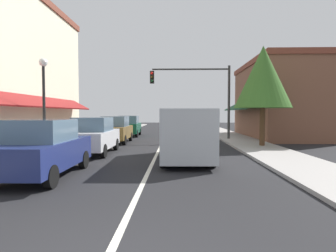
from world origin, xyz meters
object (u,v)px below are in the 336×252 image
(van_in_lane, at_px, (185,133))
(street_lamp_left_near, at_px, (44,90))
(parked_car_far_left, at_px, (129,126))
(traffic_signal_mast_arm, at_px, (200,89))
(parked_car_third_left, at_px, (116,130))
(parked_car_nearest_left, at_px, (44,149))
(tree_right_near, at_px, (263,77))
(parked_car_second_left, at_px, (94,136))

(van_in_lane, height_order, street_lamp_left_near, street_lamp_left_near)
(parked_car_far_left, xyz_separation_m, traffic_signal_mast_arm, (5.83, -3.45, 2.91))
(traffic_signal_mast_arm, xyz_separation_m, street_lamp_left_near, (-7.50, -8.59, -0.82))
(parked_car_third_left, bearing_deg, traffic_signal_mast_arm, 19.28)
(parked_car_nearest_left, relative_size, parked_car_third_left, 1.00)
(parked_car_nearest_left, distance_m, parked_car_third_left, 10.01)
(van_in_lane, height_order, traffic_signal_mast_arm, traffic_signal_mast_arm)
(tree_right_near, bearing_deg, street_lamp_left_near, -158.71)
(parked_car_third_left, xyz_separation_m, van_in_lane, (4.41, -6.78, 0.27))
(tree_right_near, bearing_deg, van_in_lane, -135.48)
(van_in_lane, bearing_deg, parked_car_nearest_left, -145.14)
(parked_car_nearest_left, distance_m, traffic_signal_mast_arm, 13.78)
(parked_car_third_left, relative_size, tree_right_near, 0.71)
(parked_car_far_left, relative_size, street_lamp_left_near, 0.96)
(parked_car_far_left, distance_m, tree_right_near, 12.37)
(parked_car_third_left, bearing_deg, parked_car_second_left, -90.66)
(traffic_signal_mast_arm, bearing_deg, street_lamp_left_near, -131.12)
(traffic_signal_mast_arm, distance_m, street_lamp_left_near, 11.44)
(parked_car_third_left, distance_m, van_in_lane, 8.09)
(parked_car_nearest_left, relative_size, parked_car_far_left, 0.99)
(parked_car_third_left, xyz_separation_m, traffic_signal_mast_arm, (5.79, 2.13, 2.91))
(van_in_lane, xyz_separation_m, tree_right_near, (4.55, 4.48, 2.87))
(parked_car_second_left, relative_size, tree_right_near, 0.71)
(parked_car_third_left, height_order, van_in_lane, van_in_lane)
(parked_car_second_left, distance_m, tree_right_near, 9.86)
(traffic_signal_mast_arm, bearing_deg, parked_car_far_left, 149.44)
(parked_car_third_left, xyz_separation_m, parked_car_far_left, (-0.04, 5.58, 0.00))
(parked_car_third_left, height_order, parked_car_far_left, same)
(parked_car_third_left, bearing_deg, street_lamp_left_near, -105.77)
(van_in_lane, distance_m, tree_right_near, 7.00)
(parked_car_far_left, bearing_deg, tree_right_near, -42.80)
(parked_car_second_left, height_order, van_in_lane, van_in_lane)
(parked_car_nearest_left, distance_m, van_in_lane, 5.51)
(parked_car_second_left, xyz_separation_m, street_lamp_left_near, (-1.74, -1.43, 2.08))
(van_in_lane, relative_size, traffic_signal_mast_arm, 0.89)
(parked_car_third_left, relative_size, traffic_signal_mast_arm, 0.70)
(parked_car_third_left, bearing_deg, tree_right_near, -15.35)
(parked_car_nearest_left, height_order, traffic_signal_mast_arm, traffic_signal_mast_arm)
(parked_car_second_left, bearing_deg, traffic_signal_mast_arm, 50.38)
(traffic_signal_mast_arm, xyz_separation_m, tree_right_near, (3.17, -4.44, 0.23))
(parked_car_nearest_left, bearing_deg, street_lamp_left_near, 114.19)
(parked_car_far_left, xyz_separation_m, tree_right_near, (9.00, -7.88, 3.14))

